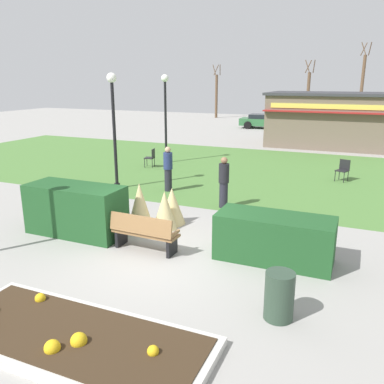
{
  "coord_description": "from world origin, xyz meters",
  "views": [
    {
      "loc": [
        4.25,
        -7.74,
        4.08
      ],
      "look_at": [
        -0.17,
        2.58,
        0.93
      ],
      "focal_mm": 37.53,
      "sensor_mm": 36.0,
      "label": 1
    }
  ],
  "objects_px": {
    "park_bench": "(144,233)",
    "food_kiosk": "(330,119)",
    "parked_car_west_slot": "(265,121)",
    "tree_center_bg": "(216,95)",
    "person_strolling": "(168,169)",
    "trash_bin": "(279,296)",
    "tree_right_bg": "(362,89)",
    "cafe_chair_west": "(343,169)",
    "person_standing": "(224,182)",
    "lamppost_far": "(165,108)",
    "tree_left_bg": "(308,98)",
    "cafe_chair_east": "(151,156)",
    "lamppost_mid": "(114,118)"
  },
  "relations": [
    {
      "from": "tree_left_bg",
      "to": "person_strolling",
      "type": "bearing_deg",
      "value": -93.65
    },
    {
      "from": "lamppost_far",
      "to": "tree_left_bg",
      "type": "bearing_deg",
      "value": 78.53
    },
    {
      "from": "lamppost_far",
      "to": "parked_car_west_slot",
      "type": "bearing_deg",
      "value": 86.15
    },
    {
      "from": "park_bench",
      "to": "person_standing",
      "type": "xyz_separation_m",
      "value": [
        0.65,
        4.09,
        0.38
      ]
    },
    {
      "from": "food_kiosk",
      "to": "cafe_chair_east",
      "type": "distance_m",
      "value": 12.52
    },
    {
      "from": "trash_bin",
      "to": "person_standing",
      "type": "relative_size",
      "value": 0.52
    },
    {
      "from": "trash_bin",
      "to": "cafe_chair_west",
      "type": "height_order",
      "value": "cafe_chair_west"
    },
    {
      "from": "park_bench",
      "to": "cafe_chair_west",
      "type": "xyz_separation_m",
      "value": [
        4.05,
        9.45,
        0.05
      ]
    },
    {
      "from": "cafe_chair_west",
      "to": "tree_left_bg",
      "type": "relative_size",
      "value": 0.15
    },
    {
      "from": "person_standing",
      "to": "tree_right_bg",
      "type": "bearing_deg",
      "value": 133.81
    },
    {
      "from": "lamppost_mid",
      "to": "trash_bin",
      "type": "xyz_separation_m",
      "value": [
        7.56,
        -6.37,
        -2.27
      ]
    },
    {
      "from": "person_standing",
      "to": "tree_center_bg",
      "type": "bearing_deg",
      "value": 160.95
    },
    {
      "from": "food_kiosk",
      "to": "person_strolling",
      "type": "xyz_separation_m",
      "value": [
        -4.58,
        -13.67,
        -0.81
      ]
    },
    {
      "from": "parked_car_west_slot",
      "to": "tree_center_bg",
      "type": "distance_m",
      "value": 10.82
    },
    {
      "from": "trash_bin",
      "to": "tree_right_bg",
      "type": "distance_m",
      "value": 34.22
    },
    {
      "from": "person_strolling",
      "to": "person_standing",
      "type": "distance_m",
      "value": 2.81
    },
    {
      "from": "tree_center_bg",
      "to": "person_standing",
      "type": "bearing_deg",
      "value": -69.72
    },
    {
      "from": "food_kiosk",
      "to": "tree_right_bg",
      "type": "xyz_separation_m",
      "value": [
        1.41,
        13.62,
        1.59
      ]
    },
    {
      "from": "park_bench",
      "to": "food_kiosk",
      "type": "distance_m",
      "value": 19.09
    },
    {
      "from": "lamppost_mid",
      "to": "person_strolling",
      "type": "height_order",
      "value": "lamppost_mid"
    },
    {
      "from": "park_bench",
      "to": "parked_car_west_slot",
      "type": "relative_size",
      "value": 0.4
    },
    {
      "from": "park_bench",
      "to": "lamppost_mid",
      "type": "height_order",
      "value": "lamppost_mid"
    },
    {
      "from": "person_standing",
      "to": "tree_right_bg",
      "type": "xyz_separation_m",
      "value": [
        3.42,
        28.4,
        2.4
      ]
    },
    {
      "from": "trash_bin",
      "to": "cafe_chair_west",
      "type": "distance_m",
      "value": 11.07
    },
    {
      "from": "person_standing",
      "to": "cafe_chair_east",
      "type": "bearing_deg",
      "value": -170.8
    },
    {
      "from": "park_bench",
      "to": "tree_left_bg",
      "type": "relative_size",
      "value": 0.3
    },
    {
      "from": "lamppost_mid",
      "to": "tree_right_bg",
      "type": "distance_m",
      "value": 28.86
    },
    {
      "from": "park_bench",
      "to": "person_strolling",
      "type": "xyz_separation_m",
      "value": [
        -1.93,
        5.21,
        0.38
      ]
    },
    {
      "from": "lamppost_far",
      "to": "tree_left_bg",
      "type": "xyz_separation_m",
      "value": [
        4.11,
        20.28,
        -0.2
      ]
    },
    {
      "from": "park_bench",
      "to": "food_kiosk",
      "type": "xyz_separation_m",
      "value": [
        2.65,
        18.87,
        1.19
      ]
    },
    {
      "from": "tree_left_bg",
      "to": "tree_center_bg",
      "type": "bearing_deg",
      "value": 157.75
    },
    {
      "from": "food_kiosk",
      "to": "person_standing",
      "type": "xyz_separation_m",
      "value": [
        -2.0,
        -14.78,
        -0.81
      ]
    },
    {
      "from": "parked_car_west_slot",
      "to": "tree_center_bg",
      "type": "bearing_deg",
      "value": 132.93
    },
    {
      "from": "trash_bin",
      "to": "person_standing",
      "type": "bearing_deg",
      "value": 117.55
    },
    {
      "from": "person_strolling",
      "to": "person_standing",
      "type": "height_order",
      "value": "same"
    },
    {
      "from": "park_bench",
      "to": "tree_right_bg",
      "type": "xyz_separation_m",
      "value": [
        4.07,
        32.49,
        2.78
      ]
    },
    {
      "from": "cafe_chair_east",
      "to": "tree_left_bg",
      "type": "xyz_separation_m",
      "value": [
        4.26,
        21.58,
        1.99
      ]
    },
    {
      "from": "tree_right_bg",
      "to": "trash_bin",
      "type": "bearing_deg",
      "value": -90.75
    },
    {
      "from": "person_standing",
      "to": "parked_car_west_slot",
      "type": "bearing_deg",
      "value": 150.63
    },
    {
      "from": "tree_right_bg",
      "to": "lamppost_mid",
      "type": "bearing_deg",
      "value": -106.1
    },
    {
      "from": "cafe_chair_west",
      "to": "cafe_chair_east",
      "type": "bearing_deg",
      "value": -175.19
    },
    {
      "from": "lamppost_far",
      "to": "person_standing",
      "type": "xyz_separation_m",
      "value": [
        5.09,
        -5.93,
        -1.85
      ]
    },
    {
      "from": "lamppost_mid",
      "to": "food_kiosk",
      "type": "distance_m",
      "value": 15.6
    },
    {
      "from": "cafe_chair_west",
      "to": "person_standing",
      "type": "bearing_deg",
      "value": -122.39
    },
    {
      "from": "lamppost_mid",
      "to": "lamppost_far",
      "type": "height_order",
      "value": "same"
    },
    {
      "from": "cafe_chair_west",
      "to": "person_strolling",
      "type": "distance_m",
      "value": 7.34
    },
    {
      "from": "person_standing",
      "to": "tree_right_bg",
      "type": "relative_size",
      "value": 0.23
    },
    {
      "from": "park_bench",
      "to": "food_kiosk",
      "type": "height_order",
      "value": "food_kiosk"
    },
    {
      "from": "cafe_chair_west",
      "to": "cafe_chair_east",
      "type": "xyz_separation_m",
      "value": [
        -8.64,
        -0.73,
        0.0
      ]
    },
    {
      "from": "parked_car_west_slot",
      "to": "tree_left_bg",
      "type": "distance_m",
      "value": 5.05
    }
  ]
}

